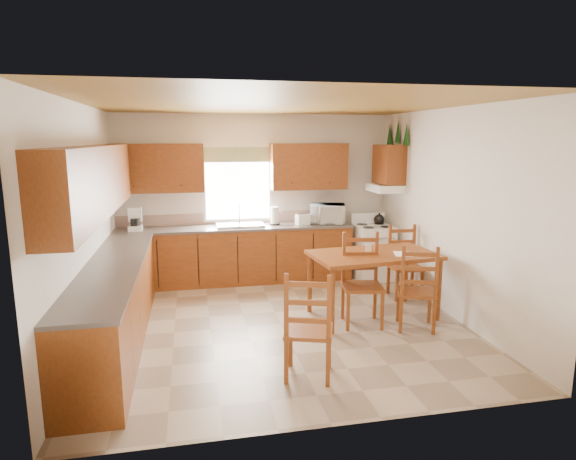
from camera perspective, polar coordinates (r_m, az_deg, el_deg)
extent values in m
plane|color=#9E886F|center=(6.19, -0.82, -11.08)|extent=(4.50, 4.50, 0.00)
plane|color=olive|center=(5.76, -0.90, 14.70)|extent=(4.50, 4.50, 0.00)
plane|color=silver|center=(5.85, -23.06, 0.50)|extent=(4.50, 4.50, 0.00)
plane|color=silver|center=(6.62, 18.67, 1.90)|extent=(4.50, 4.50, 0.00)
plane|color=silver|center=(8.03, -3.84, 3.92)|extent=(4.50, 4.50, 0.00)
plane|color=silver|center=(3.69, 5.65, -4.32)|extent=(4.50, 4.50, 0.00)
cube|color=brown|center=(7.86, -6.18, -3.02)|extent=(3.75, 0.60, 0.88)
cube|color=brown|center=(5.88, -19.79, -8.40)|extent=(0.60, 3.60, 0.88)
cube|color=#564C47|center=(7.76, -6.24, 0.28)|extent=(3.75, 0.63, 0.04)
cube|color=#564C47|center=(5.75, -20.08, -4.06)|extent=(0.63, 3.60, 0.04)
cube|color=gray|center=(8.02, -6.45, 1.42)|extent=(3.75, 0.01, 0.18)
cube|color=brown|center=(7.76, -15.20, 7.08)|extent=(1.41, 0.33, 0.75)
cube|color=brown|center=(7.98, 2.47, 7.54)|extent=(1.25, 0.33, 0.75)
cube|color=brown|center=(5.61, -22.08, 5.38)|extent=(0.33, 3.60, 0.75)
cube|color=brown|center=(7.96, 11.87, 7.63)|extent=(0.33, 0.62, 0.62)
cube|color=white|center=(7.97, 11.43, 4.91)|extent=(0.44, 0.62, 0.12)
cube|color=white|center=(7.94, -5.98, 5.27)|extent=(1.13, 0.02, 1.18)
cube|color=white|center=(7.94, -5.98, 5.26)|extent=(1.05, 0.01, 1.10)
cube|color=#3C5C2A|center=(7.88, -6.03, 8.87)|extent=(1.19, 0.01, 0.24)
cube|color=silver|center=(7.76, -5.70, 0.59)|extent=(0.75, 0.45, 0.04)
cone|color=#164618|center=(7.71, 13.86, 11.03)|extent=(0.22, 0.22, 0.36)
cone|color=#164618|center=(8.00, 12.88, 11.34)|extent=(0.22, 0.22, 0.36)
cone|color=#164618|center=(8.29, 11.95, 11.07)|extent=(0.22, 0.22, 0.36)
cube|color=white|center=(8.14, 10.03, -2.66)|extent=(0.60, 0.62, 0.87)
cube|color=white|center=(7.70, -17.68, 1.12)|extent=(0.27, 0.29, 0.32)
cylinder|color=white|center=(7.84, -1.60, 1.70)|extent=(0.15, 0.15, 0.29)
cube|color=white|center=(7.84, 1.74, 1.25)|extent=(0.24, 0.19, 0.17)
imported|color=white|center=(8.01, 4.66, 1.94)|extent=(0.61, 0.50, 0.32)
cube|color=brown|center=(6.42, 10.01, -6.41)|extent=(1.67, 1.07, 0.85)
cube|color=brown|center=(4.75, 2.48, -11.05)|extent=(0.57, 0.55, 1.08)
cube|color=brown|center=(6.11, 15.02, -6.48)|extent=(0.56, 0.55, 1.06)
cube|color=brown|center=(6.07, 8.83, -5.98)|extent=(0.54, 0.52, 1.14)
cube|color=brown|center=(7.26, 13.77, -3.76)|extent=(0.46, 0.44, 1.04)
cube|color=white|center=(6.34, 13.47, -2.77)|extent=(0.29, 0.34, 0.00)
cube|color=white|center=(6.29, 9.49, -2.24)|extent=(0.08, 0.05, 0.11)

